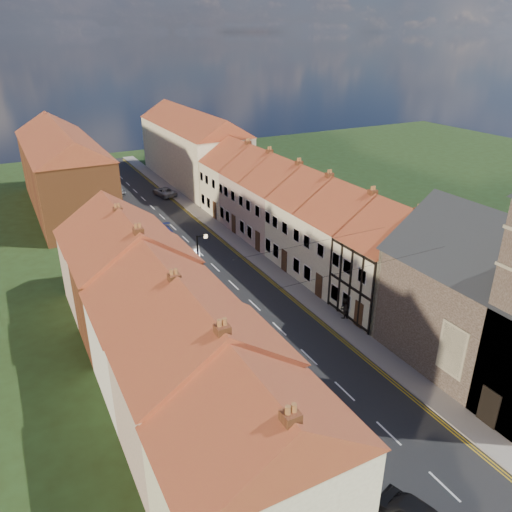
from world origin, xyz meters
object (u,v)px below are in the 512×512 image
Objects in this scene: church at (504,292)px; pedestrian_right at (344,308)px; car_far at (165,237)px; pedestrian_left_b at (249,375)px; pedestrian_left at (325,443)px; car_distant at (115,189)px; lamppost at (200,266)px; car_mid at (193,257)px; car_distant_b at (164,192)px.

church reaches higher than pedestrian_right.
car_far is 25.22m from pedestrian_left_b.
pedestrian_left_b reaches higher than pedestrian_left.
car_far reaches higher than car_distant.
church reaches higher than car_far.
lamppost is 1.47× the size of car_mid.
church reaches higher than car_distant.
car_far is 2.56× the size of pedestrian_left_b.
pedestrian_right is at bearing -59.81° from car_far.
car_mid is at bearing 59.91° from pedestrian_left_b.
pedestrian_left is at bearing 29.59° from pedestrian_right.
church is at bearing -58.32° from car_far.
pedestrian_left_b reaches higher than car_distant.
car_distant is (-12.09, 50.83, -5.23)m from church.
car_distant is at bearing -98.84° from pedestrian_right.
car_far is 16.82m from car_distant_b.
lamppost is 1.22× the size of car_far.
car_distant_b is (5.70, -4.15, -0.07)m from car_distant.
pedestrian_left_b is (-8.06, -41.05, 0.50)m from car_distant_b.
car_distant is 2.67× the size of pedestrian_left.
car_distant_b is at bearing 97.80° from church.
car_far is 1.05× the size of car_distant.
lamppost is 30.90m from car_distant_b.
pedestrian_left_b reaches higher than car_mid.
pedestrian_right is (8.91, -7.02, -2.57)m from lamppost.
church is at bearing 89.04° from car_distant_b.
pedestrian_left_b is (-0.93, 6.72, 0.09)m from pedestrian_left.
lamppost is at bearing -85.50° from car_far.
car_distant is (-1.23, 26.24, -0.02)m from car_mid.
lamppost reaches higher than car_distant_b.
pedestrian_right is at bearing -48.12° from car_mid.
car_distant is 2.77× the size of pedestrian_right.
pedestrian_right is (7.83, -41.17, 0.32)m from car_distant.
car_mid is 2.32× the size of pedestrian_left.
car_mid is 2.41× the size of pedestrian_right.
pedestrian_right is at bearing 113.81° from church.
car_distant is 7.05m from car_distant_b.
car_distant is 2.43× the size of pedestrian_left_b.
car_distant is (-0.52, 20.15, -0.07)m from car_far.
pedestrian_left_b is (-14.46, 5.63, -4.79)m from church.
pedestrian_left_b is at bearing -85.56° from car_far.
church is 21.38m from lamppost.
pedestrian_right is at bearing -79.10° from car_distant.
car_mid is at bearing 69.82° from car_distant_b.
car_distant is at bearing 84.61° from pedestrian_left.
lamppost is at bearing 68.51° from car_distant_b.
pedestrian_left_b is (-1.29, -11.05, -2.45)m from lamppost.
church is 7.89× the size of pedestrian_left_b.
lamppost is 3.42× the size of pedestrian_left.
pedestrian_left_b reaches higher than car_far.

